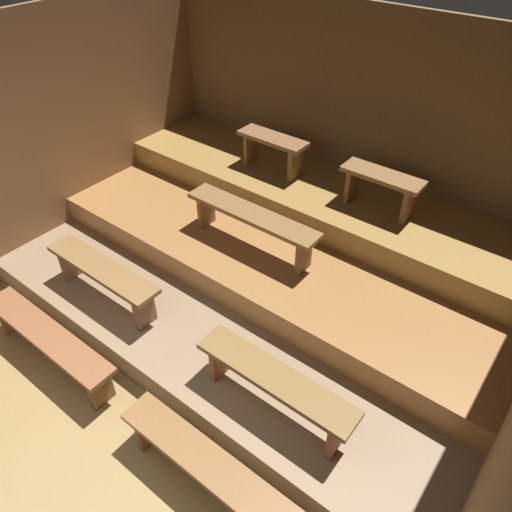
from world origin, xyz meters
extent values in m
cube|color=olive|center=(0.00, 2.22, -0.04)|extent=(5.77, 5.24, 0.08)
cube|color=brown|center=(0.00, 4.47, 1.32)|extent=(5.77, 0.06, 2.65)
cube|color=brown|center=(-2.51, 2.22, 1.32)|extent=(0.06, 5.24, 2.65)
cube|color=#876B4F|center=(0.00, 2.81, 0.14)|extent=(4.97, 3.27, 0.29)
cube|color=#9B6838|center=(0.00, 3.32, 0.43)|extent=(4.97, 2.25, 0.29)
cube|color=olive|center=(0.00, 3.87, 0.72)|extent=(4.97, 1.14, 0.29)
cube|color=brown|center=(-1.00, 0.88, 0.39)|extent=(1.63, 0.28, 0.05)
cube|color=brown|center=(-1.69, 0.88, 0.19)|extent=(0.05, 0.22, 0.37)
cube|color=brown|center=(-0.30, 0.88, 0.19)|extent=(0.05, 0.22, 0.37)
cube|color=brown|center=(1.00, 0.88, 0.39)|extent=(1.63, 0.28, 0.05)
cube|color=brown|center=(0.30, 0.88, 0.19)|extent=(0.05, 0.22, 0.37)
cube|color=brown|center=(-1.02, 1.58, 0.68)|extent=(1.35, 0.28, 0.05)
cube|color=brown|center=(-1.58, 1.58, 0.47)|extent=(0.05, 0.22, 0.37)
cube|color=brown|center=(-0.46, 1.58, 0.47)|extent=(0.05, 0.22, 0.37)
cube|color=brown|center=(1.02, 1.58, 0.68)|extent=(1.35, 0.28, 0.05)
cube|color=brown|center=(0.46, 1.58, 0.47)|extent=(0.05, 0.22, 0.37)
cube|color=brown|center=(1.58, 1.58, 0.47)|extent=(0.05, 0.22, 0.37)
cube|color=brown|center=(-0.19, 2.84, 0.97)|extent=(1.49, 0.28, 0.05)
cube|color=brown|center=(-0.82, 2.84, 0.76)|extent=(0.05, 0.22, 0.37)
cube|color=brown|center=(0.43, 2.84, 0.76)|extent=(0.05, 0.22, 0.37)
cube|color=brown|center=(-0.67, 3.83, 1.26)|extent=(0.83, 0.28, 0.05)
cube|color=brown|center=(-0.99, 3.83, 1.05)|extent=(0.05, 0.22, 0.37)
cube|color=brown|center=(-0.36, 3.83, 1.05)|extent=(0.05, 0.22, 0.37)
cube|color=brown|center=(0.67, 3.83, 1.26)|extent=(0.83, 0.28, 0.05)
cube|color=brown|center=(0.36, 3.83, 1.05)|extent=(0.05, 0.22, 0.37)
cube|color=brown|center=(0.99, 3.83, 1.05)|extent=(0.05, 0.22, 0.37)
camera|label=1|loc=(2.28, -0.28, 3.69)|focal=34.18mm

